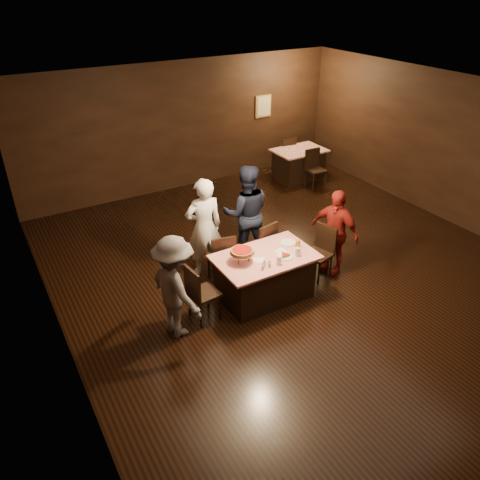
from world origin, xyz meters
name	(u,v)px	position (x,y,z in m)	size (l,w,h in m)	color
room	(322,166)	(0.00, 0.01, 2.14)	(10.00, 10.04, 3.02)	black
main_table	(265,276)	(-0.90, 0.12, 0.39)	(1.60, 1.00, 0.77)	red
back_table	(298,164)	(2.65, 3.94, 0.39)	(1.30, 0.90, 0.77)	#AD180B
chair_far_left	(221,257)	(-1.30, 0.87, 0.47)	(0.42, 0.42, 0.95)	black
chair_far_right	(260,245)	(-0.50, 0.87, 0.47)	(0.42, 0.42, 0.95)	black
chair_end_left	(204,292)	(-2.00, 0.12, 0.47)	(0.42, 0.42, 0.95)	black
chair_end_right	(318,253)	(0.20, 0.12, 0.47)	(0.42, 0.42, 0.95)	black
chair_back_near	(316,169)	(2.65, 3.24, 0.47)	(0.42, 0.42, 0.95)	black
chair_back_far	(285,154)	(2.65, 4.54, 0.47)	(0.42, 0.42, 0.95)	black
diner_white_jacket	(204,228)	(-1.41, 1.25, 0.90)	(0.65, 0.43, 1.79)	white
diner_navy_hoodie	(246,213)	(-0.51, 1.34, 0.91)	(0.88, 0.69, 1.81)	black
diner_grey_knit	(175,287)	(-2.49, 0.02, 0.80)	(1.03, 0.59, 1.60)	slate
diner_red_shirt	(334,232)	(0.55, 0.15, 0.78)	(0.92, 0.38, 1.56)	maroon
pizza_stand	(242,252)	(-1.30, 0.17, 0.95)	(0.38, 0.38, 0.22)	black
plate_with_slice	(285,256)	(-0.65, -0.06, 0.80)	(0.25, 0.25, 0.06)	white
plate_empty	(288,243)	(-0.35, 0.27, 0.78)	(0.25, 0.25, 0.01)	white
glass_front_left	(279,260)	(-0.85, -0.18, 0.84)	(0.08, 0.08, 0.14)	silver
glass_front_right	(298,252)	(-0.45, -0.13, 0.84)	(0.08, 0.08, 0.14)	silver
glass_amber	(298,244)	(-0.30, 0.07, 0.84)	(0.08, 0.08, 0.14)	#BF7F26
condiments	(266,265)	(-1.08, -0.17, 0.82)	(0.17, 0.10, 0.09)	silver
napkin_center	(281,251)	(-0.60, 0.12, 0.77)	(0.16, 0.16, 0.01)	white
napkin_left	(259,260)	(-1.05, 0.07, 0.77)	(0.16, 0.16, 0.01)	white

